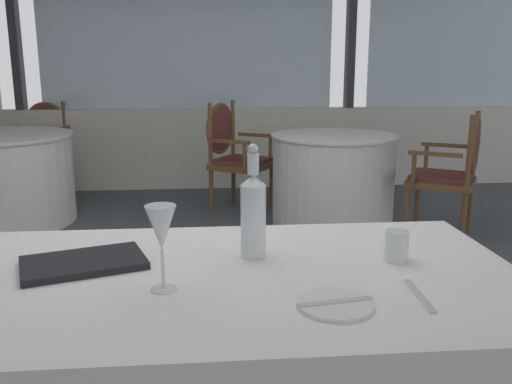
# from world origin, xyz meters

# --- Properties ---
(ground_plane) EXTENTS (14.04, 14.04, 0.00)m
(ground_plane) POSITION_xyz_m (0.00, 0.00, 0.00)
(ground_plane) COLOR #4C5156
(window_wall_far) EXTENTS (10.80, 0.14, 2.70)m
(window_wall_far) POSITION_xyz_m (0.00, 3.45, 1.08)
(window_wall_far) COLOR silver
(window_wall_far) RESTS_ON ground_plane
(side_plate) EXTENTS (0.18, 0.18, 0.01)m
(side_plate) POSITION_xyz_m (0.47, -1.21, 0.75)
(side_plate) COLOR white
(side_plate) RESTS_ON foreground_table
(butter_knife) EXTENTS (0.18, 0.05, 0.00)m
(butter_knife) POSITION_xyz_m (0.47, -1.21, 0.75)
(butter_knife) COLOR silver
(butter_knife) RESTS_ON foreground_table
(dinner_fork) EXTENTS (0.03, 0.19, 0.00)m
(dinner_fork) POSITION_xyz_m (0.68, -1.17, 0.74)
(dinner_fork) COLOR silver
(dinner_fork) RESTS_ON foreground_table
(water_bottle) EXTENTS (0.07, 0.07, 0.33)m
(water_bottle) POSITION_xyz_m (0.31, -0.86, 0.87)
(water_bottle) COLOR white
(water_bottle) RESTS_ON foreground_table
(wine_glass) EXTENTS (0.08, 0.08, 0.21)m
(wine_glass) POSITION_xyz_m (0.07, -1.08, 0.89)
(wine_glass) COLOR white
(wine_glass) RESTS_ON foreground_table
(water_tumbler) EXTENTS (0.07, 0.07, 0.09)m
(water_tumbler) POSITION_xyz_m (0.71, -0.93, 0.78)
(water_tumbler) COLOR white
(water_tumbler) RESTS_ON foreground_table
(menu_book) EXTENTS (0.37, 0.29, 0.02)m
(menu_book) POSITION_xyz_m (-0.16, -0.90, 0.75)
(menu_book) COLOR black
(menu_book) RESTS_ON foreground_table
(background_table_0) EXTENTS (1.02, 1.02, 0.74)m
(background_table_0) POSITION_xyz_m (1.21, 1.97, 0.37)
(background_table_0) COLOR white
(background_table_0) RESTS_ON ground_plane
(dining_chair_0_0) EXTENTS (0.63, 0.65, 0.98)m
(dining_chair_0_0) POSITION_xyz_m (0.41, 2.47, 0.56)
(dining_chair_0_0) COLOR brown
(dining_chair_0_0) RESTS_ON ground_plane
(dining_chair_0_1) EXTENTS (0.63, 0.65, 0.95)m
(dining_chair_0_1) POSITION_xyz_m (2.01, 1.47, 0.55)
(dining_chair_0_1) COLOR brown
(dining_chair_0_1) RESTS_ON ground_plane
(dining_chair_1_1) EXTENTS (0.57, 0.51, 0.93)m
(dining_chair_1_1) POSITION_xyz_m (-1.49, 3.30, 0.55)
(dining_chair_1_1) COLOR brown
(dining_chair_1_1) RESTS_ON ground_plane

